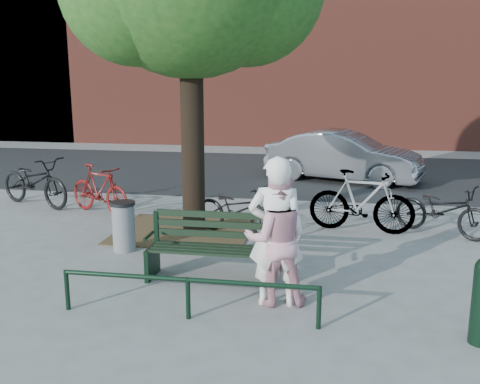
% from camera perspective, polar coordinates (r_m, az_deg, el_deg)
% --- Properties ---
extents(ground, '(90.00, 90.00, 0.00)m').
position_cam_1_polar(ground, '(7.49, -3.11, -9.39)').
color(ground, gray).
rests_on(ground, ground).
extents(dirt_pit, '(2.40, 2.00, 0.02)m').
position_cam_1_polar(dirt_pit, '(9.74, -6.03, -4.19)').
color(dirt_pit, brown).
rests_on(dirt_pit, ground).
extents(road, '(40.00, 7.00, 0.01)m').
position_cam_1_polar(road, '(15.61, 3.73, 2.14)').
color(road, black).
rests_on(road, ground).
extents(park_bench, '(1.74, 0.54, 0.97)m').
position_cam_1_polar(park_bench, '(7.40, -3.02, -5.73)').
color(park_bench, black).
rests_on(park_bench, ground).
extents(guard_railing, '(3.06, 0.06, 0.51)m').
position_cam_1_polar(guard_railing, '(6.26, -5.59, -9.95)').
color(guard_railing, black).
rests_on(guard_railing, ground).
extents(person_left, '(0.71, 0.50, 1.85)m').
position_cam_1_polar(person_left, '(6.48, 3.86, -4.26)').
color(person_left, white).
rests_on(person_left, ground).
extents(person_right, '(0.90, 0.76, 1.63)m').
position_cam_1_polar(person_right, '(6.55, 3.87, -5.10)').
color(person_right, '#D08F9B').
rests_on(person_right, ground).
extents(litter_bin, '(0.40, 0.40, 0.81)m').
position_cam_1_polar(litter_bin, '(8.78, -12.31, -3.56)').
color(litter_bin, gray).
rests_on(litter_bin, ground).
extents(bicycle_a, '(2.16, 1.45, 1.08)m').
position_cam_1_polar(bicycle_a, '(12.31, -21.06, 1.07)').
color(bicycle_a, black).
rests_on(bicycle_a, ground).
extents(bicycle_b, '(1.71, 1.17, 1.01)m').
position_cam_1_polar(bicycle_b, '(11.22, -14.77, 0.28)').
color(bicycle_b, '#5D0F0D').
rests_on(bicycle_b, ground).
extents(bicycle_c, '(1.83, 1.23, 0.91)m').
position_cam_1_polar(bicycle_c, '(9.41, -0.30, -1.90)').
color(bicycle_c, black).
rests_on(bicycle_c, ground).
extents(bicycle_d, '(1.94, 0.83, 1.13)m').
position_cam_1_polar(bicycle_d, '(9.82, 12.83, -0.97)').
color(bicycle_d, gray).
rests_on(bicycle_d, ground).
extents(bicycle_e, '(1.78, 1.44, 0.91)m').
position_cam_1_polar(bicycle_e, '(10.07, 20.80, -1.78)').
color(bicycle_e, black).
rests_on(bicycle_e, ground).
extents(parked_car, '(4.28, 2.57, 1.33)m').
position_cam_1_polar(parked_car, '(14.45, 10.99, 3.76)').
color(parked_car, slate).
rests_on(parked_car, ground).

